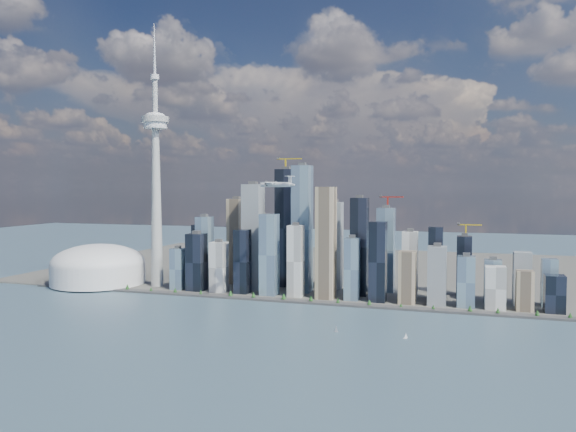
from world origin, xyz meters
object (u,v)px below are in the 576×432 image
(airplane, at_px, (276,184))
(sailboat_west, at_px, (336,330))
(dome_stadium, at_px, (98,267))
(needle_tower, at_px, (156,176))
(sailboat_east, at_px, (406,337))

(airplane, xyz_separation_m, sailboat_west, (130.96, -112.10, -215.10))
(sailboat_west, bearing_deg, dome_stadium, -178.21)
(dome_stadium, bearing_deg, airplane, -15.07)
(airplane, bearing_deg, dome_stadium, -176.27)
(needle_tower, height_order, sailboat_west, needle_tower)
(needle_tower, distance_m, sailboat_east, 644.59)
(airplane, height_order, sailboat_west, airplane)
(needle_tower, xyz_separation_m, sailboat_west, (444.72, -244.29, -232.51))
(needle_tower, xyz_separation_m, dome_stadium, (-140.00, -10.00, -196.40))
(sailboat_west, bearing_deg, sailboat_east, 20.14)
(dome_stadium, bearing_deg, sailboat_east, -19.31)
(sailboat_east, bearing_deg, dome_stadium, 149.45)
(needle_tower, distance_m, dome_stadium, 241.40)
(sailboat_east, bearing_deg, needle_tower, 144.13)
(needle_tower, relative_size, airplane, 7.32)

